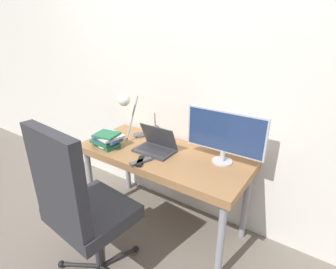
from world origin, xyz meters
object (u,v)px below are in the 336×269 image
laptop (156,146)px  monitor (225,134)px  office_chair (78,202)px  book_stack (107,140)px  game_controller (106,146)px  desk_lamp (127,107)px

laptop → monitor: monitor is taller
monitor → office_chair: office_chair is taller
book_stack → monitor: bearing=17.7°
laptop → game_controller: size_ratio=2.24×
laptop → office_chair: (-0.05, -0.72, -0.11)m
monitor → game_controller: size_ratio=4.20×
laptop → office_chair: size_ratio=0.27×
office_chair → book_stack: (-0.33, 0.57, 0.13)m
laptop → office_chair: bearing=-93.9°
desk_lamp → office_chair: 0.88m
office_chair → monitor: bearing=56.6°
monitor → book_stack: monitor is taller
book_stack → desk_lamp: bearing=68.0°
laptop → book_stack: bearing=-157.5°
office_chair → book_stack: office_chair is taller
desk_lamp → book_stack: desk_lamp is taller
desk_lamp → game_controller: size_ratio=3.04×
office_chair → book_stack: bearing=120.5°
game_controller → monitor: bearing=19.6°
monitor → book_stack: 0.95m
monitor → game_controller: monitor is taller
monitor → game_controller: bearing=-160.4°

